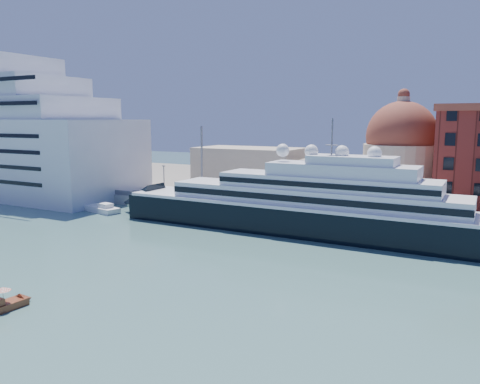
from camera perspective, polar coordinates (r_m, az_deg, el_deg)
The scene contains 8 objects.
ground at distance 77.84m, azimuth -5.37°, elevation -7.64°, with size 400.00×400.00×0.00m, color #396361.
quay at distance 106.69m, azimuth 4.76°, elevation -2.43°, with size 180.00×10.00×2.50m, color gray.
land at distance 144.75m, azimuth 11.25°, elevation 0.31°, with size 260.00×72.00×2.00m, color slate.
quay_fence at distance 102.30m, azimuth 3.77°, elevation -1.85°, with size 180.00×0.10×1.20m, color slate.
superyacht at distance 93.46m, azimuth 6.02°, elevation -2.03°, with size 87.04×12.07×26.01m.
service_barge at distance 117.35m, azimuth -16.53°, elevation -2.00°, with size 11.52×5.90×2.47m.
church at distance 125.32m, azimuth 11.85°, elevation 3.56°, with size 66.00×18.00×25.50m.
lamp_posts at distance 109.46m, azimuth -1.64°, elevation 2.44°, with size 120.80×2.40×18.00m.
Camera 1 is at (41.48, -62.08, 22.01)m, focal length 35.00 mm.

